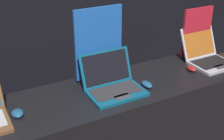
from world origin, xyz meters
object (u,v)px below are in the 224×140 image
at_px(mouse_middle, 147,84).
at_px(mouse_back, 191,68).
at_px(promo_stand_middle, 98,46).
at_px(promo_stand_back, 196,34).
at_px(mouse_front, 17,113).
at_px(laptop_back, 207,55).
at_px(laptop_middle, 112,83).

bearing_deg(mouse_middle, mouse_back, 6.05).
bearing_deg(mouse_back, mouse_middle, -173.95).
bearing_deg(promo_stand_middle, mouse_middle, -48.54).
bearing_deg(promo_stand_back, mouse_front, -172.60).
xyz_separation_m(mouse_middle, laptop_back, (0.66, 0.11, 0.04)).
relative_size(laptop_middle, mouse_middle, 3.63).
distance_m(promo_stand_middle, mouse_back, 0.76).
xyz_separation_m(mouse_middle, promo_stand_middle, (-0.24, 0.27, 0.24)).
distance_m(mouse_front, mouse_back, 1.33).
height_order(laptop_back, promo_stand_back, promo_stand_back).
xyz_separation_m(laptop_back, promo_stand_back, (0.00, 0.15, 0.14)).
relative_size(mouse_back, promo_stand_back, 0.23).
height_order(mouse_front, promo_stand_back, promo_stand_back).
distance_m(mouse_middle, promo_stand_back, 0.74).
relative_size(promo_stand_middle, promo_stand_back, 1.27).
height_order(promo_stand_middle, laptop_back, promo_stand_middle).
bearing_deg(mouse_front, promo_stand_middle, 18.09).
distance_m(laptop_back, promo_stand_back, 0.21).
xyz_separation_m(promo_stand_middle, promo_stand_back, (0.91, -0.01, -0.06)).
distance_m(promo_stand_middle, promo_stand_back, 0.91).
distance_m(laptop_back, mouse_back, 0.23).
distance_m(mouse_front, promo_stand_middle, 0.72).
height_order(mouse_middle, promo_stand_middle, promo_stand_middle).
distance_m(laptop_middle, mouse_middle, 0.25).
distance_m(laptop_middle, laptop_back, 0.91).
bearing_deg(laptop_middle, mouse_back, -1.56).
bearing_deg(promo_stand_back, mouse_middle, -158.24).
distance_m(promo_stand_middle, laptop_back, 0.94).
bearing_deg(mouse_back, promo_stand_middle, 161.77).
relative_size(laptop_back, mouse_back, 4.00).
height_order(mouse_front, mouse_middle, mouse_front).
height_order(laptop_middle, promo_stand_middle, promo_stand_middle).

